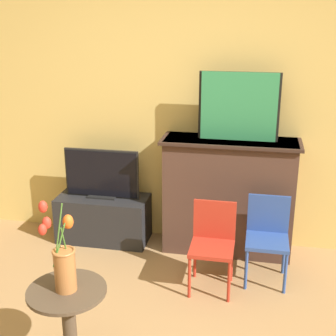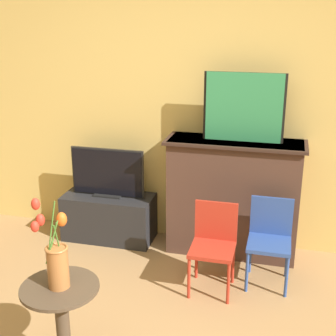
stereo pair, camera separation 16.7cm
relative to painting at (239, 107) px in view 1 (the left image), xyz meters
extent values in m
cube|color=#E0BC66|center=(-0.41, 0.21, 0.05)|extent=(8.00, 0.06, 2.70)
cube|color=#4C3328|center=(-0.05, -0.01, -0.79)|extent=(1.10, 0.36, 1.02)
cube|color=#35231C|center=(-0.05, -0.02, -0.29)|extent=(1.16, 0.40, 0.02)
cube|color=black|center=(0.00, 0.01, 0.00)|extent=(0.66, 0.02, 0.56)
cube|color=#338E56|center=(0.00, -0.01, 0.00)|extent=(0.62, 0.02, 0.56)
cube|color=#232326|center=(-1.19, -0.03, -1.08)|extent=(0.83, 0.38, 0.42)
cube|color=black|center=(-1.19, -0.03, -0.87)|extent=(0.26, 0.12, 0.02)
cube|color=black|center=(-1.19, -0.02, -0.65)|extent=(0.68, 0.02, 0.45)
cube|color=black|center=(-1.19, -0.03, -0.65)|extent=(0.65, 0.02, 0.42)
cylinder|color=#B22D1E|center=(-0.27, -0.81, -1.13)|extent=(0.02, 0.02, 0.33)
cylinder|color=#B22D1E|center=(0.03, -0.81, -1.13)|extent=(0.02, 0.02, 0.33)
cylinder|color=#B22D1E|center=(-0.27, -0.52, -1.13)|extent=(0.02, 0.02, 0.33)
cylinder|color=#B22D1E|center=(0.03, -0.52, -1.13)|extent=(0.02, 0.02, 0.33)
cube|color=#B22D1E|center=(-0.12, -0.67, -0.95)|extent=(0.32, 0.32, 0.03)
cube|color=#B22D1E|center=(-0.12, -0.52, -0.78)|extent=(0.32, 0.02, 0.31)
cylinder|color=#2D4C99|center=(0.14, -0.62, -1.13)|extent=(0.02, 0.02, 0.33)
cylinder|color=#2D4C99|center=(0.43, -0.62, -1.13)|extent=(0.02, 0.02, 0.33)
cylinder|color=#2D4C99|center=(0.14, -0.33, -1.13)|extent=(0.02, 0.02, 0.33)
cylinder|color=#2D4C99|center=(0.43, -0.33, -1.13)|extent=(0.02, 0.02, 0.33)
cube|color=#2D4C99|center=(0.29, -0.47, -0.95)|extent=(0.32, 0.32, 0.03)
cube|color=#2D4C99|center=(0.29, -0.32, -0.78)|extent=(0.32, 0.02, 0.31)
cylinder|color=#4C3D2D|center=(-0.82, -1.72, -1.02)|extent=(0.08, 0.08, 0.56)
cylinder|color=#4C3D2D|center=(-0.82, -1.72, -0.73)|extent=(0.44, 0.44, 0.02)
cylinder|color=#AD6B38|center=(-0.82, -1.72, -0.60)|extent=(0.12, 0.12, 0.24)
torus|color=#AD6B38|center=(-0.82, -1.72, -0.48)|extent=(0.13, 0.13, 0.01)
cylinder|color=#477A2D|center=(-0.84, -1.72, -0.44)|extent=(0.08, 0.02, 0.24)
ellipsoid|color=red|center=(-0.91, -1.70, -0.33)|extent=(0.05, 0.05, 0.07)
cylinder|color=#477A2D|center=(-0.83, -1.73, -0.44)|extent=(0.07, 0.06, 0.24)
ellipsoid|color=red|center=(-0.89, -1.79, -0.33)|extent=(0.04, 0.04, 0.06)
cylinder|color=#477A2D|center=(-0.81, -1.70, -0.45)|extent=(0.01, 0.07, 0.22)
ellipsoid|color=orange|center=(-0.81, -1.64, -0.34)|extent=(0.06, 0.06, 0.08)
cylinder|color=#477A2D|center=(-0.83, -1.73, -0.38)|extent=(0.06, 0.04, 0.36)
ellipsoid|color=red|center=(-0.89, -1.77, -0.21)|extent=(0.05, 0.05, 0.07)
camera|label=1|loc=(0.16, -3.79, 0.74)|focal=50.00mm
camera|label=2|loc=(0.33, -3.76, 0.74)|focal=50.00mm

